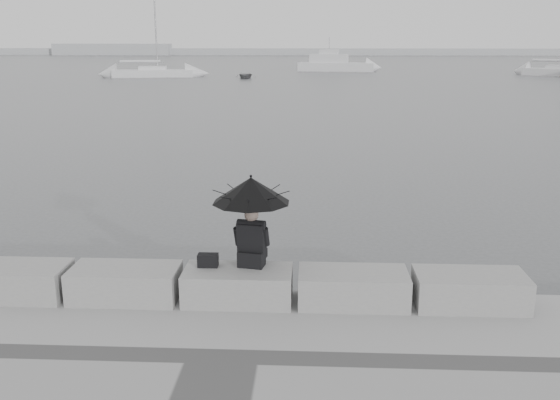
# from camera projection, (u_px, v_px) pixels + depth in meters

# --- Properties ---
(ground) EXTENTS (360.00, 360.00, 0.00)m
(ground) POSITION_uv_depth(u_px,v_px,m) (242.00, 319.00, 9.87)
(ground) COLOR #444649
(ground) RESTS_ON ground
(stone_block_far_left) EXTENTS (1.60, 0.80, 0.50)m
(stone_block_far_left) POSITION_uv_depth(u_px,v_px,m) (14.00, 281.00, 9.42)
(stone_block_far_left) COLOR gray
(stone_block_far_left) RESTS_ON promenade
(stone_block_left) EXTENTS (1.60, 0.80, 0.50)m
(stone_block_left) POSITION_uv_depth(u_px,v_px,m) (125.00, 283.00, 9.33)
(stone_block_left) COLOR gray
(stone_block_left) RESTS_ON promenade
(stone_block_centre) EXTENTS (1.60, 0.80, 0.50)m
(stone_block_centre) POSITION_uv_depth(u_px,v_px,m) (238.00, 286.00, 9.25)
(stone_block_centre) COLOR gray
(stone_block_centre) RESTS_ON promenade
(stone_block_right) EXTENTS (1.60, 0.80, 0.50)m
(stone_block_right) POSITION_uv_depth(u_px,v_px,m) (353.00, 288.00, 9.17)
(stone_block_right) COLOR gray
(stone_block_right) RESTS_ON promenade
(stone_block_far_right) EXTENTS (1.60, 0.80, 0.50)m
(stone_block_far_right) POSITION_uv_depth(u_px,v_px,m) (470.00, 290.00, 9.08)
(stone_block_far_right) COLOR gray
(stone_block_far_right) RESTS_ON promenade
(seated_person) EXTENTS (1.16, 1.16, 1.39)m
(seated_person) POSITION_uv_depth(u_px,v_px,m) (251.00, 201.00, 9.12)
(seated_person) COLOR black
(seated_person) RESTS_ON stone_block_centre
(bag) EXTENTS (0.30, 0.17, 0.19)m
(bag) POSITION_uv_depth(u_px,v_px,m) (208.00, 260.00, 9.30)
(bag) COLOR black
(bag) RESTS_ON stone_block_centre
(distant_landmass) EXTENTS (180.00, 8.00, 2.80)m
(distant_landmass) POSITION_uv_depth(u_px,v_px,m) (276.00, 51.00, 159.35)
(distant_landmass) COLOR #A8ABAE
(distant_landmass) RESTS_ON ground
(sailboat_left) EXTENTS (9.17, 4.18, 12.90)m
(sailboat_left) POSITION_uv_depth(u_px,v_px,m) (153.00, 72.00, 70.29)
(sailboat_left) COLOR silver
(sailboat_left) RESTS_ON ground
(sailboat_right) EXTENTS (7.78, 6.60, 12.90)m
(sailboat_right) POSITION_uv_depth(u_px,v_px,m) (559.00, 71.00, 72.64)
(sailboat_right) COLOR silver
(sailboat_right) RESTS_ON ground
(motor_cruiser) EXTENTS (10.22, 4.36, 4.50)m
(motor_cruiser) POSITION_uv_depth(u_px,v_px,m) (336.00, 64.00, 82.49)
(motor_cruiser) COLOR silver
(motor_cruiser) RESTS_ON ground
(dinghy) EXTENTS (3.33, 1.50, 0.56)m
(dinghy) POSITION_uv_depth(u_px,v_px,m) (245.00, 75.00, 68.47)
(dinghy) COLOR gray
(dinghy) RESTS_ON ground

